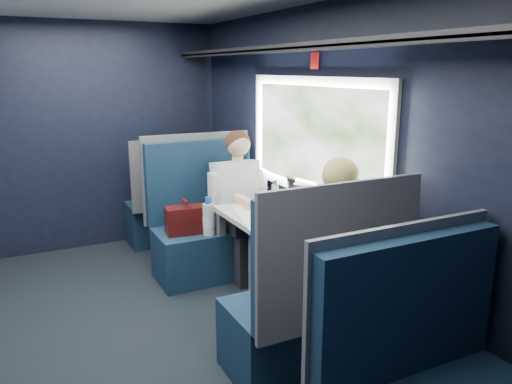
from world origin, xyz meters
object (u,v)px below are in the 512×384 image
cup (278,195)px  man (241,198)px  seat_row_front (177,205)px  laptop (296,202)px  seat_bay_far (313,309)px  bottle_small (275,193)px  seat_bay_near (207,228)px  table (271,227)px  woman (333,246)px

cup → man: bearing=131.6°
seat_row_front → laptop: size_ratio=3.04×
seat_bay_far → bottle_small: 1.35m
bottle_small → laptop: bearing=-80.8°
man → laptop: size_ratio=3.46×
seat_bay_near → bottle_small: bearing=-51.7°
seat_bay_near → man: (0.26, -0.17, 0.30)m
seat_bay_far → seat_row_front: seat_bay_far is taller
laptop → cup: bearing=84.4°
table → man: 0.70m
seat_row_front → woman: 2.54m
seat_bay_far → woman: 0.43m
woman → bottle_small: (0.15, 1.05, 0.10)m
seat_bay_near → laptop: 0.99m
seat_row_front → man: bearing=-77.2°
seat_bay_near → man: size_ratio=0.95×
seat_row_front → woman: bearing=-84.3°
seat_bay_far → laptop: bearing=65.1°
seat_bay_near → man: man is taller
table → woman: 0.71m
seat_bay_far → seat_row_front: size_ratio=1.09×
man → seat_row_front: bearing=102.8°
man → cup: 0.35m
cup → seat_row_front: bearing=109.5°
man → woman: 1.41m
table → seat_bay_near: (-0.19, 0.87, -0.24)m
seat_row_front → man: (0.25, -1.10, 0.31)m
seat_bay_near → woman: (0.26, -1.58, 0.31)m
laptop → seat_bay_near: bearing=120.1°
bottle_small → cup: (0.08, 0.09, -0.04)m
seat_bay_near → table: bearing=-77.4°
seat_bay_near → woman: 1.63m
seat_bay_far → man: man is taller
woman → laptop: 0.82m
seat_bay_far → man: size_ratio=0.95×
seat_row_front → woman: woman is taller
seat_row_front → seat_bay_far: bearing=-90.0°
woman → laptop: bearing=76.1°
table → man: size_ratio=0.76×
seat_bay_far → woman: (0.25, 0.17, 0.31)m
seat_bay_near → laptop: seat_bay_near is taller
table → bottle_small: (0.22, 0.35, 0.16)m
cup → woman: bearing=-101.3°
seat_bay_near → cup: 0.74m
table → man: (0.07, 0.70, 0.06)m
man → woman: size_ratio=1.00×
seat_bay_near → seat_row_front: 0.93m
table → seat_bay_far: seat_bay_far is taller
table → bottle_small: bottle_small is taller
woman → cup: bearing=78.7°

